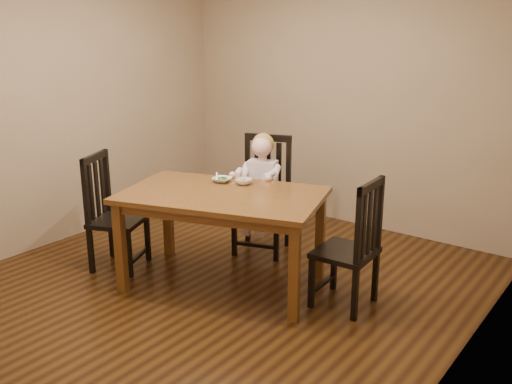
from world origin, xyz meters
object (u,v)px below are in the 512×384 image
Objects in this scene: dining_table at (223,204)px; toddler at (262,182)px; chair_child at (263,197)px; bowl_peas at (222,180)px; chair_left at (112,214)px; chair_right at (352,247)px; bowl_veg at (244,182)px.

toddler reaches higher than dining_table.
bowl_peas is at bearing 69.55° from chair_child.
chair_child is 1.43m from chair_left.
toddler is at bearing 90.00° from chair_child.
chair_left is at bearing -146.15° from bowl_peas.
bowl_peas is (-1.27, -0.04, 0.34)m from chair_right.
chair_child reaches higher than chair_left.
bowl_veg is at bearing 16.59° from bowl_peas.
toddler is 4.18× the size of bowl_veg.
chair_left is 1.69× the size of toddler.
dining_table is 0.33m from bowl_veg.
toddler reaches higher than bowl_peas.
bowl_veg is at bearing 89.66° from toddler.
chair_right is at bearing 139.40° from toddler.
chair_right is (2.10, 0.59, -0.00)m from chair_left.
dining_table is 2.97× the size of toddler.
chair_left is at bearing 103.30° from chair_right.
chair_child is 7.56× the size of bowl_veg.
chair_child reaches higher than chair_right.
chair_left is at bearing 35.07° from chair_child.
chair_child is 1.81× the size of toddler.
toddler is 0.52m from bowl_veg.
chair_child reaches higher than dining_table.
toddler is at bearing 108.01° from bowl_veg.
dining_table is at bearing 102.59° from chair_right.
bowl_peas is at bearing 130.29° from dining_table.
chair_child is 1.07× the size of chair_left.
bowl_veg is at bearing 86.32° from chair_right.
bowl_veg is (-1.07, 0.02, 0.34)m from chair_right.
dining_table is at bearing 83.43° from chair_left.
bowl_peas is (0.83, 0.56, 0.33)m from chair_left.
toddler is 0.56m from bowl_peas.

